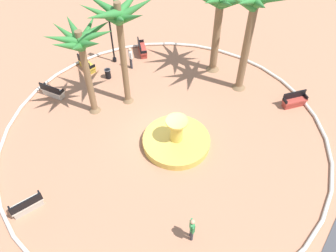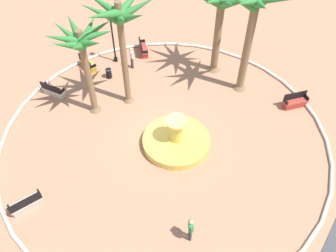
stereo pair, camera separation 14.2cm
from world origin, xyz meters
The scene contains 16 objects.
ground_plane centered at (0.00, 0.00, 0.00)m, with size 80.00×80.00×0.00m, color tan.
plaza_curb centered at (0.00, 0.00, 0.10)m, with size 19.34×19.34×0.20m, color silver.
fountain centered at (0.15, 0.97, 0.29)m, with size 3.92×3.92×1.96m.
palm_tree_near_fountain centered at (-6.53, 1.50, 5.47)m, with size 4.18×4.29×7.17m.
palm_tree_by_curb centered at (-7.24, -0.99, 4.86)m, with size 4.54×4.59×6.32m.
palm_tree_mid_plaza centered at (0.94, -4.87, 4.82)m, with size 3.69×3.73×6.03m.
palm_tree_far_side centered at (-0.99, -3.76, 5.78)m, with size 4.37×4.28×7.16m.
bench_east centered at (1.57, -8.09, 0.35)m, with size 0.79×1.67×1.00m.
bench_west centered at (-1.85, -8.38, 0.35)m, with size 0.84×1.67×1.00m.
bench_north centered at (-7.03, 5.22, 0.35)m, with size 1.58×1.36×1.00m.
bench_southeast centered at (8.01, -2.51, 0.35)m, with size 1.68×0.96×1.00m.
bench_southwest centered at (-5.72, -6.38, 0.35)m, with size 1.44×1.52×1.00m.
lamppost centered at (-3.71, -7.40, 2.34)m, with size 0.32×0.32×4.00m.
trash_bin centered at (-2.00, -6.45, 0.39)m, with size 0.46×0.46×0.73m.
person_cyclist_helmet centered at (-3.86, -5.89, 0.94)m, with size 0.34×0.47×1.67m.
person_cyclist_photo centered at (4.46, 4.87, 0.93)m, with size 0.42×0.39×1.66m.
Camera 1 is at (10.85, 8.21, 15.33)m, focal length 36.48 mm.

